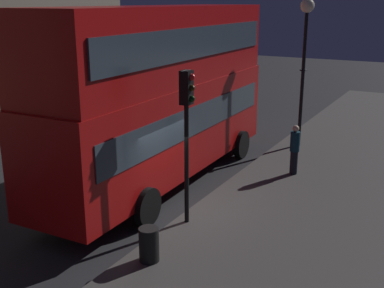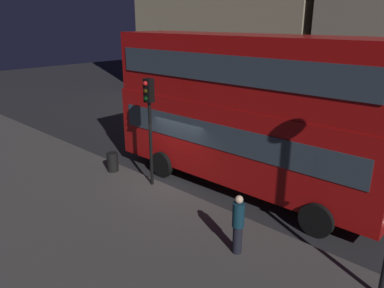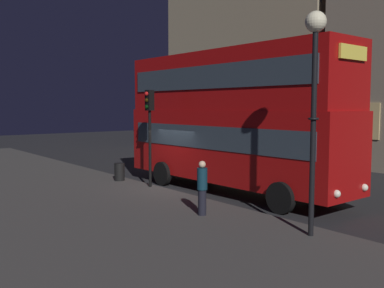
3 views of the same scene
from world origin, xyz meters
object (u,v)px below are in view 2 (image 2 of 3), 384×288
(double_decker_bus, at_px, (243,107))
(traffic_light_near_kerb, at_px, (149,110))
(pedestrian, at_px, (238,224))
(litter_bin, at_px, (113,162))

(double_decker_bus, distance_m, traffic_light_near_kerb, 3.37)
(double_decker_bus, distance_m, pedestrian, 4.94)
(traffic_light_near_kerb, bearing_deg, double_decker_bus, 40.10)
(pedestrian, height_order, litter_bin, pedestrian)
(double_decker_bus, height_order, traffic_light_near_kerb, double_decker_bus)
(traffic_light_near_kerb, height_order, pedestrian, traffic_light_near_kerb)
(traffic_light_near_kerb, distance_m, pedestrian, 5.60)
(traffic_light_near_kerb, height_order, litter_bin, traffic_light_near_kerb)
(double_decker_bus, bearing_deg, traffic_light_near_kerb, -138.13)
(traffic_light_near_kerb, relative_size, litter_bin, 5.06)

